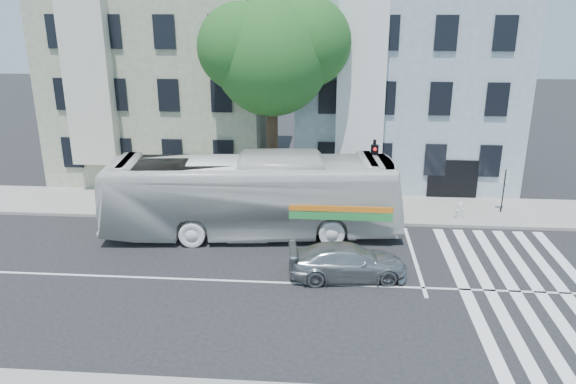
# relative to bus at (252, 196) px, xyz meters

# --- Properties ---
(ground) EXTENTS (120.00, 120.00, 0.00)m
(ground) POSITION_rel_bus_xyz_m (0.53, -4.58, -1.84)
(ground) COLOR black
(ground) RESTS_ON ground
(sidewalk_far) EXTENTS (80.00, 4.00, 0.15)m
(sidewalk_far) POSITION_rel_bus_xyz_m (0.53, 3.42, -1.76)
(sidewalk_far) COLOR gray
(sidewalk_far) RESTS_ON ground
(building_left) EXTENTS (12.00, 10.00, 11.00)m
(building_left) POSITION_rel_bus_xyz_m (-6.47, 10.42, 3.66)
(building_left) COLOR gray
(building_left) RESTS_ON ground
(building_right) EXTENTS (12.00, 10.00, 11.00)m
(building_right) POSITION_rel_bus_xyz_m (7.53, 10.42, 3.66)
(building_right) COLOR #889BA2
(building_right) RESTS_ON ground
(street_tree) EXTENTS (7.30, 5.90, 11.10)m
(street_tree) POSITION_rel_bus_xyz_m (0.59, 4.16, 5.99)
(street_tree) COLOR #2D2116
(street_tree) RESTS_ON ground
(bus) EXTENTS (4.38, 13.44, 3.68)m
(bus) POSITION_rel_bus_xyz_m (0.00, 0.00, 0.00)
(bus) COLOR silver
(bus) RESTS_ON ground
(sedan) EXTENTS (2.31, 4.70, 1.31)m
(sedan) POSITION_rel_bus_xyz_m (4.22, -3.91, -1.18)
(sedan) COLOR #A2A4A9
(sedan) RESTS_ON ground
(hedge) EXTENTS (8.52, 2.24, 0.70)m
(hedge) POSITION_rel_bus_xyz_m (-1.46, 2.22, -1.34)
(hedge) COLOR #236721
(hedge) RESTS_ON sidewalk_far
(traffic_signal) EXTENTS (0.41, 0.53, 4.16)m
(traffic_signal) POSITION_rel_bus_xyz_m (5.44, 1.37, 0.85)
(traffic_signal) COLOR black
(traffic_signal) RESTS_ON ground
(fire_hydrant) EXTENTS (0.47, 0.29, 0.83)m
(fire_hydrant) POSITION_rel_bus_xyz_m (9.72, 2.28, -1.27)
(fire_hydrant) COLOR silver
(fire_hydrant) RESTS_ON sidewalk_far
(far_sign_pole) EXTENTS (0.40, 0.18, 2.20)m
(far_sign_pole) POSITION_rel_bus_xyz_m (11.97, 3.36, -0.27)
(far_sign_pole) COLOR black
(far_sign_pole) RESTS_ON sidewalk_far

